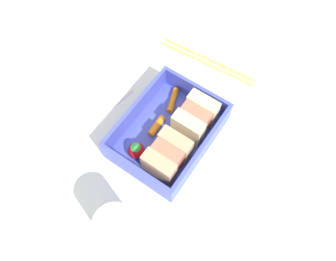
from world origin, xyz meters
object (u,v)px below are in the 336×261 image
at_px(carrot_stick_far_left, 156,126).
at_px(folded_napkin, 79,96).
at_px(strawberry_far_left, 136,150).
at_px(chopstick_pair, 207,61).
at_px(sandwich_center_left, 167,156).
at_px(carrot_stick_left, 173,100).
at_px(sandwich_left, 195,118).
at_px(drinking_glass, 119,230).

distance_m(carrot_stick_far_left, folded_napkin, 0.15).
height_order(strawberry_far_left, folded_napkin, strawberry_far_left).
relative_size(carrot_stick_far_left, chopstick_pair, 0.19).
bearing_deg(sandwich_center_left, carrot_stick_left, -150.31).
height_order(sandwich_center_left, carrot_stick_far_left, sandwich_center_left).
distance_m(sandwich_left, folded_napkin, 0.21).
distance_m(drinking_glass, folded_napkin, 0.26).
bearing_deg(drinking_glass, carrot_stick_far_left, -160.73).
bearing_deg(carrot_stick_left, folded_napkin, -61.84).
bearing_deg(folded_napkin, sandwich_left, 107.03).
height_order(chopstick_pair, folded_napkin, chopstick_pair).
relative_size(carrot_stick_far_left, strawberry_far_left, 1.15).
height_order(sandwich_center_left, chopstick_pair, sandwich_center_left).
relative_size(sandwich_left, chopstick_pair, 0.34).
bearing_deg(drinking_glass, folded_napkin, -124.43).
bearing_deg(chopstick_pair, sandwich_center_left, 14.34).
distance_m(strawberry_far_left, folded_napkin, 0.16).
relative_size(carrot_stick_left, drinking_glass, 0.47).
relative_size(sandwich_left, drinking_glass, 0.67).
bearing_deg(carrot_stick_left, sandwich_left, 72.67).
bearing_deg(carrot_stick_far_left, strawberry_far_left, 1.39).
bearing_deg(sandwich_left, carrot_stick_far_left, -50.75).
height_order(carrot_stick_left, carrot_stick_far_left, carrot_stick_far_left).
distance_m(sandwich_center_left, strawberry_far_left, 0.05).
bearing_deg(sandwich_left, chopstick_pair, -157.82).
height_order(carrot_stick_far_left, strawberry_far_left, strawberry_far_left).
bearing_deg(carrot_stick_far_left, sandwich_left, 129.25).
distance_m(chopstick_pair, drinking_glass, 0.34).
bearing_deg(carrot_stick_left, drinking_glass, 15.99).
height_order(drinking_glass, folded_napkin, drinking_glass).
bearing_deg(strawberry_far_left, carrot_stick_far_left, -178.61).
relative_size(sandwich_left, folded_napkin, 0.44).
distance_m(strawberry_far_left, chopstick_pair, 0.23).
bearing_deg(carrot_stick_left, chopstick_pair, 179.66).
distance_m(sandwich_left, carrot_stick_left, 0.06).
distance_m(sandwich_center_left, carrot_stick_far_left, 0.06).
xyz_separation_m(sandwich_left, sandwich_center_left, (0.08, 0.00, 0.00)).
bearing_deg(carrot_stick_far_left, folded_napkin, -81.84).
bearing_deg(folded_napkin, sandwich_center_left, 85.23).
height_order(strawberry_far_left, drinking_glass, drinking_glass).
bearing_deg(drinking_glass, chopstick_pair, -169.40).
relative_size(sandwich_center_left, strawberry_far_left, 1.99).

